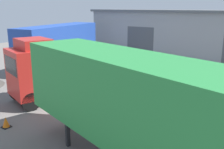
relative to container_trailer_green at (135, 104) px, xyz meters
The scene contains 7 objects.
ground_plane 6.72m from the container_trailer_green, 140.50° to the left, with size 60.00×60.00×0.00m, color slate.
warehouse_building 21.54m from the container_trailer_green, 102.77° to the left, with size 23.47×6.68×5.38m.
container_trailer_green is the anchor object (origin of this frame).
container_trailer_grey 17.98m from the container_trailer_green, 144.23° to the left, with size 4.17×10.32×4.01m.
tractor_unit_red 9.02m from the container_trailer_green, 159.52° to the left, with size 4.41×7.09×3.93m.
oil_drum 7.23m from the container_trailer_green, 113.04° to the left, with size 0.58×0.58×0.88m.
traffic_cone 7.41m from the container_trailer_green, behind, with size 0.40×0.40×0.55m.
Camera 1 is at (8.79, -10.97, 5.77)m, focal length 42.00 mm.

